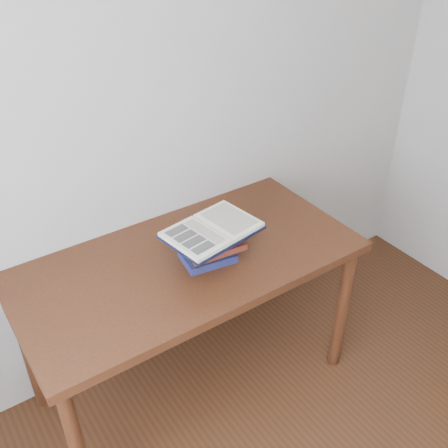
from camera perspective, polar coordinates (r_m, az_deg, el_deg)
desk at (r=2.34m, az=-3.85°, el=-5.59°), size 1.50×0.75×0.80m
book_stack at (r=2.23m, az=-1.69°, el=-2.23°), size 0.27×0.21×0.15m
open_book at (r=2.16m, az=-1.30°, el=-0.68°), size 0.42×0.32×0.03m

